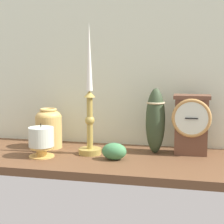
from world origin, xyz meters
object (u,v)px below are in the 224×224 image
at_px(brass_vase_jar, 49,127).
at_px(tall_ceramic_vase, 155,120).
at_px(mantel_clock, 191,123).
at_px(pillar_candle_front, 41,140).
at_px(candlestick_tall_left, 90,110).

height_order(brass_vase_jar, tall_ceramic_vase, tall_ceramic_vase).
xyz_separation_m(mantel_clock, brass_vase_jar, (-0.48, -0.02, -0.03)).
relative_size(brass_vase_jar, pillar_candle_front, 1.30).
distance_m(mantel_clock, brass_vase_jar, 0.48).
bearing_deg(tall_ceramic_vase, mantel_clock, 4.66).
bearing_deg(pillar_candle_front, brass_vase_jar, 101.98).
height_order(pillar_candle_front, tall_ceramic_vase, tall_ceramic_vase).
bearing_deg(tall_ceramic_vase, pillar_candle_front, -159.61).
distance_m(mantel_clock, pillar_candle_front, 0.47).
bearing_deg(mantel_clock, candlestick_tall_left, -167.48).
xyz_separation_m(pillar_candle_front, tall_ceramic_vase, (0.34, 0.13, 0.05)).
bearing_deg(candlestick_tall_left, pillar_candle_front, -154.56).
height_order(mantel_clock, candlestick_tall_left, candlestick_tall_left).
xyz_separation_m(brass_vase_jar, tall_ceramic_vase, (0.36, 0.01, 0.04)).
bearing_deg(pillar_candle_front, candlestick_tall_left, 25.44).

